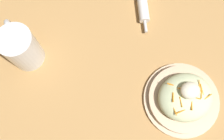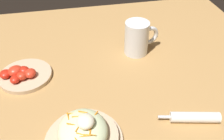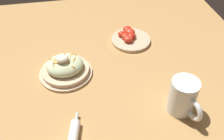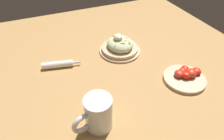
{
  "view_description": "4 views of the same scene",
  "coord_description": "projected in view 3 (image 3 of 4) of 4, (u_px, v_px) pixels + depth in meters",
  "views": [
    {
      "loc": [
        -0.1,
        -0.13,
        0.7
      ],
      "look_at": [
        -0.05,
        0.05,
        0.08
      ],
      "focal_mm": 40.24,
      "sensor_mm": 36.0,
      "label": 1
    },
    {
      "loc": [
        0.54,
        -0.08,
        0.59
      ],
      "look_at": [
        -0.07,
        0.04,
        0.08
      ],
      "focal_mm": 41.11,
      "sensor_mm": 36.0,
      "label": 2
    },
    {
      "loc": [
        0.07,
        0.68,
        0.69
      ],
      "look_at": [
        -0.05,
        0.02,
        0.08
      ],
      "focal_mm": 40.05,
      "sensor_mm": 36.0,
      "label": 3
    },
    {
      "loc": [
        -0.65,
        0.29,
        0.59
      ],
      "look_at": [
        -0.07,
        0.05,
        0.06
      ],
      "focal_mm": 31.38,
      "sensor_mm": 36.0,
      "label": 4
    }
  ],
  "objects": [
    {
      "name": "beer_mug",
      "position": [
        183.0,
        98.0,
        0.83
      ],
      "size": [
        0.09,
        0.14,
        0.13
      ],
      "color": "white",
      "rests_on": "ground_plane"
    },
    {
      "name": "salad_plate",
      "position": [
        65.0,
        68.0,
        0.99
      ],
      "size": [
        0.21,
        0.21,
        0.1
      ],
      "color": "#D1B28E",
      "rests_on": "ground_plane"
    },
    {
      "name": "napkin_roll",
      "position": [
        73.0,
        140.0,
        0.76
      ],
      "size": [
        0.06,
        0.18,
        0.03
      ],
      "color": "white",
      "rests_on": "ground_plane"
    },
    {
      "name": "ground_plane",
      "position": [
        98.0,
        82.0,
        0.97
      ],
      "size": [
        1.43,
        1.43,
        0.0
      ],
      "primitive_type": "plane",
      "color": "#B2844C"
    },
    {
      "name": "tomato_plate",
      "position": [
        130.0,
        38.0,
        1.17
      ],
      "size": [
        0.18,
        0.18,
        0.05
      ],
      "color": "#D1B28E",
      "rests_on": "ground_plane"
    }
  ]
}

